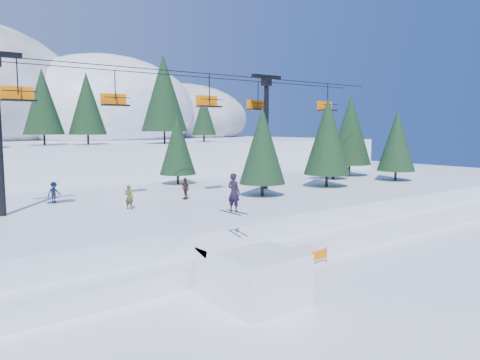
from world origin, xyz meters
TOP-DOWN VIEW (x-y plane):
  - ground at (0.00, 0.00)m, footprint 160.00×160.00m
  - mid_shelf at (0.00, 18.00)m, footprint 70.00×22.00m
  - berm at (0.00, 8.00)m, footprint 70.00×6.00m
  - jump_kicker at (-1.45, 2.17)m, footprint 3.56×4.86m
  - chairlift at (2.16, 18.05)m, footprint 46.00×3.21m
  - conifer_stand at (2.21, 18.20)m, footprint 62.92×17.30m
  - distant_skiers at (-2.07, 18.14)m, footprint 33.31×6.68m
  - banner_near at (4.74, 4.18)m, footprint 2.85×0.33m
  - banner_far at (12.09, 6.59)m, footprint 2.84×0.40m

SIDE VIEW (x-z plane):
  - ground at x=0.00m, z-range 0.00..0.00m
  - banner_near at x=4.74m, z-range 0.09..0.99m
  - banner_far at x=12.09m, z-range 0.09..0.99m
  - berm at x=0.00m, z-range 0.00..1.10m
  - mid_shelf at x=0.00m, z-range 0.00..2.50m
  - jump_kicker at x=-1.45m, z-range -1.61..4.29m
  - distant_skiers at x=-2.07m, z-range 2.44..4.31m
  - conifer_stand at x=2.21m, z-range 1.99..12.21m
  - chairlift at x=2.16m, z-range 4.18..14.46m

